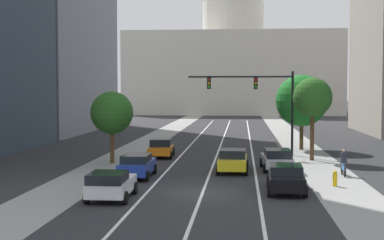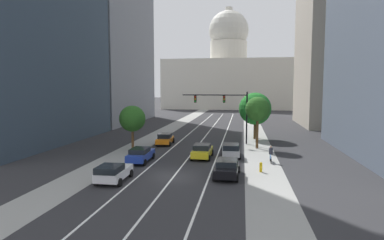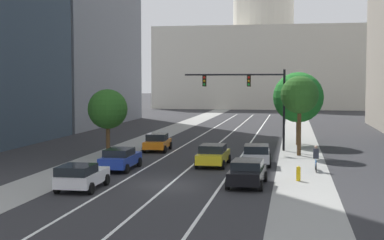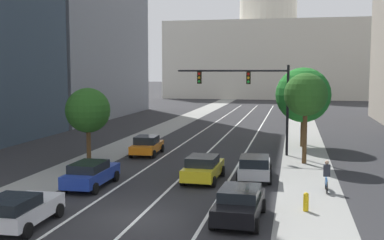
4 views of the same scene
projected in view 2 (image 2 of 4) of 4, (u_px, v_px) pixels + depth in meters
The scene contains 21 objects.
ground_plane at pixel (214, 125), 67.02m from camera, with size 400.00×400.00×0.00m, color #2B2B2D.
sidewalk_left at pixel (172, 127), 63.27m from camera, with size 3.47×130.00×0.01m, color gray.
sidewalk_right at pixel (253, 129), 60.93m from camera, with size 3.47×130.00×0.01m, color gray.
lane_stripe_left at pixel (188, 135), 52.72m from camera, with size 0.16×90.00×0.01m, color white.
lane_stripe_center at pixel (206, 135), 52.26m from camera, with size 0.16×90.00×0.01m, color white.
lane_stripe_right at pixel (225, 136), 51.81m from camera, with size 0.16×90.00×0.01m, color white.
office_tower_far_left at pixel (97, 37), 72.18m from camera, with size 18.36×29.42×37.52m.
capitol_building at pixel (228, 76), 125.50m from camera, with size 46.65×26.79×37.82m.
car_silver at pixel (231, 150), 35.57m from camera, with size 2.22×4.28×1.50m.
car_blue at pixel (141, 154), 33.13m from camera, with size 1.98×4.54×1.48m.
car_yellow at pixel (202, 151), 35.00m from camera, with size 2.12×4.42×1.54m.
car_orange at pixel (165, 139), 43.49m from camera, with size 2.15×4.18×1.50m.
car_white at pixel (113, 172), 26.10m from camera, with size 2.17×4.09×1.48m.
car_black at pixel (227, 168), 27.58m from camera, with size 2.16×4.38×1.46m.
traffic_signal_mast at pixel (226, 106), 43.88m from camera, with size 8.76×0.39×7.00m.
fire_hydrant at pixel (261, 167), 29.17m from camera, with size 0.26×0.35×0.91m.
cyclist at pixel (271, 154), 32.89m from camera, with size 0.36×1.70×1.72m.
street_tree_near_right at pixel (258, 109), 40.34m from camera, with size 3.03×3.03×6.43m.
street_tree_mid_left at pixel (132, 119), 39.91m from camera, with size 3.19×3.19×5.37m.
street_tree_far_right at pixel (256, 107), 48.99m from camera, with size 3.49×3.49×6.38m.
street_tree_mid_right at pixel (255, 109), 47.93m from camera, with size 4.71×4.71×6.84m.
Camera 2 is at (5.69, -26.53, 7.44)m, focal length 30.69 mm.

